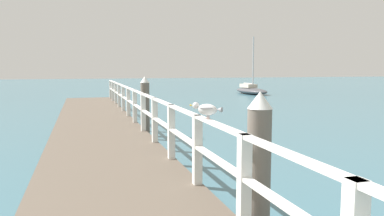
{
  "coord_description": "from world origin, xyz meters",
  "views": [
    {
      "loc": [
        -0.45,
        0.58,
        2.18
      ],
      "look_at": [
        2.08,
        9.17,
        1.23
      ],
      "focal_mm": 35.42,
      "sensor_mm": 36.0,
      "label": 1
    }
  ],
  "objects_px": {
    "seagull_foreground": "(207,109)",
    "dock_piling_far": "(145,106)",
    "dock_piling_near": "(259,172)",
    "boat_3": "(251,90)"
  },
  "relations": [
    {
      "from": "seagull_foreground",
      "to": "boat_3",
      "type": "xyz_separation_m",
      "value": [
        12.13,
        24.33,
        -1.32
      ]
    },
    {
      "from": "seagull_foreground",
      "to": "dock_piling_far",
      "type": "bearing_deg",
      "value": 44.01
    },
    {
      "from": "dock_piling_near",
      "to": "boat_3",
      "type": "distance_m",
      "value": 27.71
    },
    {
      "from": "dock_piling_near",
      "to": "dock_piling_far",
      "type": "xyz_separation_m",
      "value": [
        0.0,
        8.06,
        0.0
      ]
    },
    {
      "from": "dock_piling_near",
      "to": "seagull_foreground",
      "type": "distance_m",
      "value": 1.09
    },
    {
      "from": "boat_3",
      "to": "dock_piling_near",
      "type": "bearing_deg",
      "value": 61.75
    },
    {
      "from": "dock_piling_far",
      "to": "boat_3",
      "type": "relative_size",
      "value": 0.4
    },
    {
      "from": "dock_piling_near",
      "to": "boat_3",
      "type": "bearing_deg",
      "value": 64.91
    },
    {
      "from": "dock_piling_far",
      "to": "seagull_foreground",
      "type": "bearing_deg",
      "value": -93.02
    },
    {
      "from": "dock_piling_near",
      "to": "dock_piling_far",
      "type": "relative_size",
      "value": 1.0
    }
  ]
}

